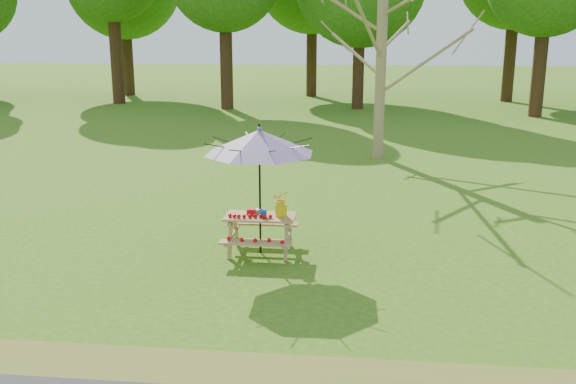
# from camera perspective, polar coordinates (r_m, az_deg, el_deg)

# --- Properties ---
(ground) EXTENTS (120.00, 120.00, 0.00)m
(ground) POSITION_cam_1_polar(r_m,az_deg,el_deg) (10.20, -9.37, -7.63)
(ground) COLOR #376312
(ground) RESTS_ON ground
(drygrass_strip) EXTENTS (120.00, 1.20, 0.01)m
(drygrass_strip) POSITION_cam_1_polar(r_m,az_deg,el_deg) (7.81, -14.98, -15.18)
(drygrass_strip) COLOR olive
(drygrass_strip) RESTS_ON ground
(picnic_table) EXTENTS (1.20, 1.32, 0.67)m
(picnic_table) POSITION_cam_1_polar(r_m,az_deg,el_deg) (11.10, -2.48, -3.81)
(picnic_table) COLOR #A9864C
(picnic_table) RESTS_ON ground
(patio_umbrella) EXTENTS (2.49, 2.49, 2.25)m
(patio_umbrella) POSITION_cam_1_polar(r_m,az_deg,el_deg) (10.71, -2.57, 4.47)
(patio_umbrella) COLOR black
(patio_umbrella) RESTS_ON ground
(produce_bins) EXTENTS (0.36, 0.35, 0.13)m
(produce_bins) POSITION_cam_1_polar(r_m,az_deg,el_deg) (11.02, -2.67, -1.80)
(produce_bins) COLOR red
(produce_bins) RESTS_ON picnic_table
(tomatoes_row) EXTENTS (0.77, 0.13, 0.07)m
(tomatoes_row) POSITION_cam_1_polar(r_m,az_deg,el_deg) (10.85, -3.42, -2.17)
(tomatoes_row) COLOR red
(tomatoes_row) RESTS_ON picnic_table
(flower_bucket) EXTENTS (0.30, 0.27, 0.45)m
(flower_bucket) POSITION_cam_1_polar(r_m,az_deg,el_deg) (10.90, -0.62, -0.95)
(flower_bucket) COLOR #D6BF0B
(flower_bucket) RESTS_ON picnic_table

